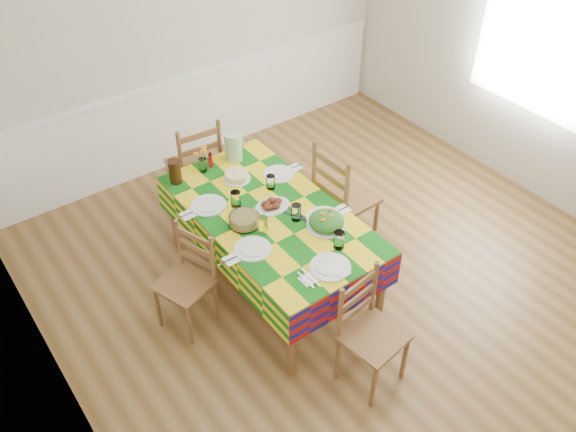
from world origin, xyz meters
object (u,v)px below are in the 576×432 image
object	(u,v)px
dining_table	(270,220)
chair_far	(197,167)
tea_pitcher	(175,171)
chair_near	(369,333)
meat_platter	(272,205)
green_pitcher	(233,147)
chair_right	(342,199)
chair_left	(188,281)

from	to	relation	value
dining_table	chair_far	size ratio (longest dim) A/B	1.88
tea_pitcher	chair_near	size ratio (longest dim) A/B	0.23
dining_table	meat_platter	bearing A→B (deg)	41.25
meat_platter	chair_near	bearing A→B (deg)	-92.46
meat_platter	tea_pitcher	world-z (taller)	tea_pitcher
green_pitcher	chair_right	distance (m)	1.01
meat_platter	chair_far	size ratio (longest dim) A/B	0.30
chair_right	green_pitcher	bearing A→B (deg)	34.28
meat_platter	chair_far	xyz separation A→B (m)	(-0.05, 1.12, -0.26)
tea_pitcher	chair_far	xyz separation A→B (m)	(0.38, 0.39, -0.34)
tea_pitcher	green_pitcher	bearing A→B (deg)	-0.22
meat_platter	tea_pitcher	xyz separation A→B (m)	(-0.43, 0.73, 0.08)
green_pitcher	chair_left	bearing A→B (deg)	-140.23
meat_platter	chair_left	distance (m)	0.85
meat_platter	tea_pitcher	size ratio (longest dim) A/B	1.45
chair_far	chair_left	size ratio (longest dim) A/B	1.17
chair_far	chair_right	bearing A→B (deg)	127.59
chair_left	chair_right	size ratio (longest dim) A/B	0.81
chair_near	chair_left	world-z (taller)	chair_near
tea_pitcher	chair_near	xyz separation A→B (m)	(0.38, -1.93, -0.38)
green_pitcher	tea_pitcher	world-z (taller)	green_pitcher
green_pitcher	tea_pitcher	distance (m)	0.55
meat_platter	chair_right	world-z (taller)	chair_right
chair_far	chair_near	bearing A→B (deg)	95.25
chair_near	chair_far	distance (m)	2.32
chair_right	chair_far	bearing A→B (deg)	30.38
green_pitcher	dining_table	bearing A→B (deg)	-102.21
green_pitcher	chair_left	distance (m)	1.25
green_pitcher	chair_far	distance (m)	0.56
chair_far	chair_right	distance (m)	1.37
chair_far	chair_right	xyz separation A→B (m)	(0.73, -1.16, 0.03)
meat_platter	green_pitcher	xyz separation A→B (m)	(0.12, 0.73, 0.10)
chair_near	dining_table	bearing A→B (deg)	81.78
chair_near	chair_right	size ratio (longest dim) A/B	0.86
chair_right	chair_near	bearing A→B (deg)	145.74
chair_near	chair_right	bearing A→B (deg)	49.72
tea_pitcher	chair_left	world-z (taller)	tea_pitcher
dining_table	chair_right	world-z (taller)	chair_right
dining_table	tea_pitcher	bearing A→B (deg)	116.65
dining_table	green_pitcher	bearing A→B (deg)	77.79
tea_pitcher	chair_right	distance (m)	1.39
green_pitcher	chair_near	world-z (taller)	green_pitcher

